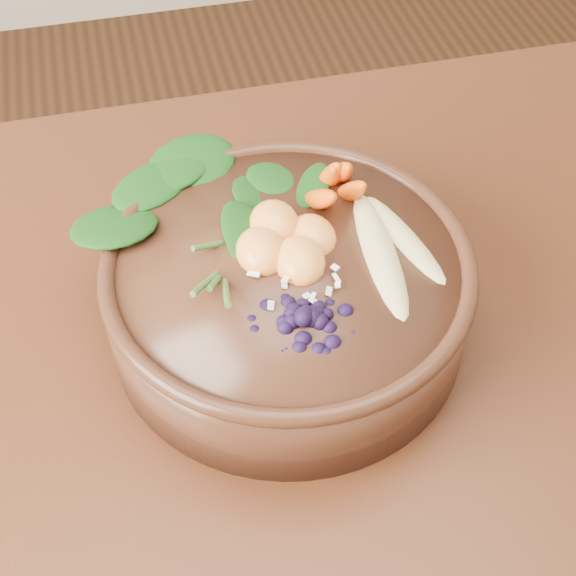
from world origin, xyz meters
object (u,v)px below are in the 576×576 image
banana_halves (394,233)px  blueberry_pile (306,304)px  kale_heap (219,195)px  carrot_cluster (336,150)px  stoneware_bowl (288,295)px  mandarin_cluster (287,231)px  dining_table (395,407)px

banana_halves → blueberry_pile: size_ratio=1.21×
kale_heap → carrot_cluster: 0.11m
carrot_cluster → kale_heap: bearing=-169.5°
carrot_cluster → blueberry_pile: carrot_cluster is taller
stoneware_bowl → mandarin_cluster: (0.00, 0.02, 0.06)m
kale_heap → mandarin_cluster: (0.05, -0.05, -0.01)m
kale_heap → banana_halves: kale_heap is taller
dining_table → kale_heap: bearing=138.4°
kale_heap → mandarin_cluster: bearing=-46.0°
carrot_cluster → blueberry_pile: 0.17m
dining_table → carrot_cluster: 0.27m
carrot_cluster → blueberry_pile: size_ratio=0.60×
kale_heap → dining_table: bearing=-41.6°
kale_heap → banana_halves: bearing=-27.7°
stoneware_bowl → mandarin_cluster: bearing=79.5°
carrot_cluster → mandarin_cluster: bearing=-129.8°
dining_table → blueberry_pile: 0.23m
dining_table → stoneware_bowl: size_ratio=4.82×
blueberry_pile → kale_heap: bearing=107.6°
banana_halves → kale_heap: bearing=156.5°
blueberry_pile → dining_table: bearing=6.5°
kale_heap → carrot_cluster: bearing=6.3°
kale_heap → stoneware_bowl: bearing=-57.3°
mandarin_cluster → stoneware_bowl: bearing=-100.5°
dining_table → kale_heap: (-0.15, 0.13, 0.21)m
stoneware_bowl → carrot_cluster: bearing=52.1°
banana_halves → blueberry_pile: bearing=-141.5°
kale_heap → blueberry_pile: bearing=-72.4°
banana_halves → blueberry_pile: 0.12m
dining_table → mandarin_cluster: size_ratio=15.19×
stoneware_bowl → kale_heap: (-0.05, 0.07, 0.07)m
kale_heap → banana_halves: 0.16m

